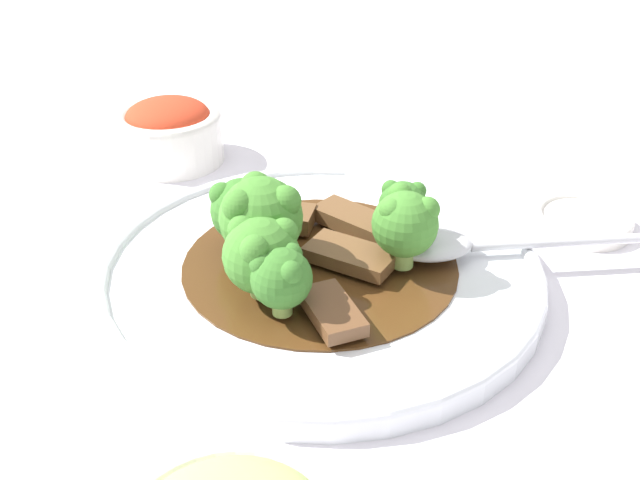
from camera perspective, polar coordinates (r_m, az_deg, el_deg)
The scene contains 15 objects.
ground_plane at distance 0.52m, azimuth -0.00°, elevation -3.22°, with size 4.00×4.00×0.00m, color silver.
main_plate at distance 0.52m, azimuth -0.00°, elevation -2.29°, with size 0.30×0.30×0.02m.
beef_strip_0 at distance 0.51m, azimuth 2.40°, elevation -0.92°, with size 0.05×0.07×0.01m.
beef_strip_1 at distance 0.45m, azimuth 0.90°, elevation -5.44°, with size 0.06×0.05×0.01m.
beef_strip_2 at distance 0.54m, azimuth 3.12°, elevation 1.33°, with size 0.06×0.08×0.01m.
beef_strip_3 at distance 0.55m, azimuth -3.53°, elevation 1.85°, with size 0.03×0.06×0.01m.
broccoli_floret_0 at distance 0.46m, azimuth -4.51°, elevation -1.05°, with size 0.05×0.05×0.05m.
broccoli_floret_1 at distance 0.51m, azimuth -5.88°, elevation 2.36°, with size 0.05×0.05×0.05m.
broccoli_floret_2 at distance 0.49m, azimuth 6.53°, elevation 1.56°, with size 0.04×0.04×0.05m.
broccoli_floret_3 at distance 0.52m, azimuth 6.33°, elevation 2.65°, with size 0.03×0.03×0.05m.
broccoli_floret_4 at distance 0.44m, azimuth -2.97°, elevation -2.83°, with size 0.04×0.04×0.04m.
broccoli_floret_5 at distance 0.49m, azimuth -4.53°, elevation 1.80°, with size 0.06×0.06×0.06m.
serving_spoon at distance 0.52m, azimuth 10.81°, elevation -0.28°, with size 0.08×0.23×0.01m.
side_bowl_kimchi at distance 0.70m, azimuth -11.42°, elevation 8.15°, with size 0.10×0.10×0.06m.
sauce_dish at distance 0.62m, azimuth 19.42°, elevation 1.43°, with size 0.07×0.07×0.01m.
Camera 1 is at (0.43, 0.06, 0.29)m, focal length 42.00 mm.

